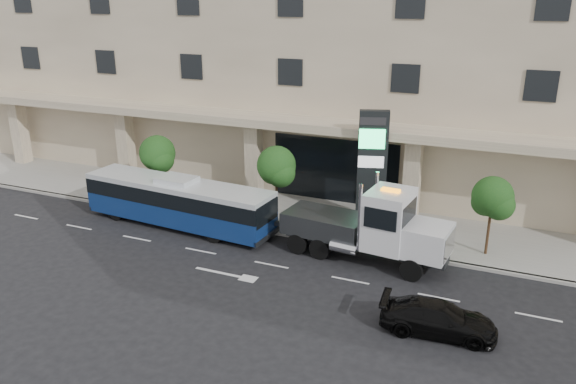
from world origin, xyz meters
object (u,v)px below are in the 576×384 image
object	(u,v)px
signage_pylon	(372,167)
city_bus	(178,201)
tow_truck	(372,228)
black_sedan	(438,318)

from	to	relation	value
signage_pylon	city_bus	bearing A→B (deg)	-172.86
city_bus	tow_truck	distance (m)	11.17
city_bus	signage_pylon	xyz separation A→B (m)	(9.88, 4.41, 1.94)
tow_truck	signage_pylon	bearing A→B (deg)	112.04
city_bus	signage_pylon	world-z (taller)	signage_pylon
city_bus	signage_pylon	distance (m)	10.99
city_bus	black_sedan	distance (m)	16.10
black_sedan	tow_truck	bearing A→B (deg)	33.70
tow_truck	signage_pylon	world-z (taller)	signage_pylon
city_bus	black_sedan	xyz separation A→B (m)	(15.22, -5.19, -0.83)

